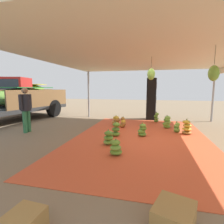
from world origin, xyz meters
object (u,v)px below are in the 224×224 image
at_px(banana_bunch_0, 142,130).
at_px(banana_bunch_1, 123,123).
at_px(banana_bunch_7, 116,121).
at_px(banana_bunch_9, 109,138).
at_px(speaker_stack, 151,99).
at_px(crate_0, 174,216).
at_px(cargo_truck_far, 26,94).
at_px(banana_bunch_8, 167,123).
at_px(banana_bunch_2, 116,130).
at_px(banana_bunch_5, 116,148).
at_px(worker_1, 26,106).
at_px(banana_bunch_4, 187,128).
at_px(banana_bunch_3, 156,118).
at_px(banana_bunch_6, 177,128).

height_order(banana_bunch_0, banana_bunch_1, banana_bunch_0).
height_order(banana_bunch_7, banana_bunch_9, banana_bunch_7).
bearing_deg(speaker_stack, crate_0, -177.32).
height_order(banana_bunch_9, crate_0, banana_bunch_9).
bearing_deg(crate_0, banana_bunch_7, 18.91).
bearing_deg(cargo_truck_far, banana_bunch_8, -113.46).
bearing_deg(banana_bunch_1, cargo_truck_far, 61.01).
bearing_deg(crate_0, banana_bunch_2, 21.96).
bearing_deg(banana_bunch_5, banana_bunch_0, -16.18).
relative_size(banana_bunch_9, speaker_stack, 0.21).
distance_m(worker_1, crate_0, 6.16).
height_order(worker_1, speaker_stack, speaker_stack).
bearing_deg(banana_bunch_0, banana_bunch_1, 36.67).
distance_m(banana_bunch_4, crate_0, 4.70).
bearing_deg(speaker_stack, banana_bunch_4, -156.29).
relative_size(banana_bunch_0, banana_bunch_3, 0.92).
bearing_deg(cargo_truck_far, speaker_stack, -103.85).
xyz_separation_m(banana_bunch_7, speaker_stack, (2.14, -1.51, 0.89)).
bearing_deg(banana_bunch_8, banana_bunch_6, -154.17).
height_order(banana_bunch_6, worker_1, worker_1).
bearing_deg(speaker_stack, banana_bunch_3, -163.00).
relative_size(banana_bunch_0, crate_0, 0.97).
height_order(banana_bunch_7, crate_0, banana_bunch_7).
distance_m(banana_bunch_0, speaker_stack, 3.72).
bearing_deg(crate_0, banana_bunch_0, 8.77).
xyz_separation_m(banana_bunch_5, crate_0, (-2.07, -1.16, -0.05)).
relative_size(banana_bunch_5, banana_bunch_6, 1.00).
height_order(banana_bunch_4, speaker_stack, speaker_stack).
bearing_deg(banana_bunch_6, banana_bunch_8, 25.83).
xyz_separation_m(banana_bunch_1, worker_1, (-1.61, 3.46, 0.77)).
relative_size(banana_bunch_4, banana_bunch_8, 1.03).
distance_m(banana_bunch_5, crate_0, 2.38).
height_order(banana_bunch_4, worker_1, worker_1).
bearing_deg(banana_bunch_2, cargo_truck_far, 54.40).
bearing_deg(banana_bunch_4, banana_bunch_2, 108.72).
bearing_deg(banana_bunch_2, banana_bunch_9, 178.87).
xyz_separation_m(banana_bunch_5, banana_bunch_7, (3.36, 0.70, 0.03)).
xyz_separation_m(banana_bunch_0, banana_bunch_3, (2.72, -0.53, 0.01)).
relative_size(banana_bunch_5, banana_bunch_9, 0.94).
bearing_deg(banana_bunch_3, cargo_truck_far, 71.91).
bearing_deg(banana_bunch_9, speaker_stack, -13.92).
distance_m(banana_bunch_6, banana_bunch_8, 0.72).
height_order(banana_bunch_4, banana_bunch_9, banana_bunch_4).
bearing_deg(worker_1, banana_bunch_1, -65.08).
relative_size(banana_bunch_2, banana_bunch_8, 0.95).
xyz_separation_m(banana_bunch_3, banana_bunch_5, (-4.62, 1.08, -0.04)).
distance_m(banana_bunch_2, banana_bunch_6, 2.38).
xyz_separation_m(banana_bunch_0, speaker_stack, (3.60, -0.26, 0.89)).
relative_size(banana_bunch_8, worker_1, 0.33).
height_order(cargo_truck_far, crate_0, cargo_truck_far).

